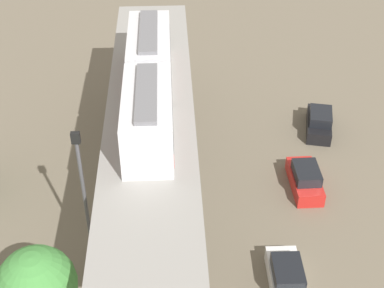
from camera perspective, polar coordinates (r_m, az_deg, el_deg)
name	(u,v)px	position (r m, az deg, el deg)	size (l,w,h in m)	color
ground_plane	(155,194)	(38.86, -3.72, -4.98)	(120.00, 120.00, 0.00)	#706654
viaduct	(151,127)	(35.37, -4.08, 1.69)	(5.20, 28.00, 7.35)	#999691
train	(149,84)	(33.27, -4.33, 6.02)	(2.64, 13.55, 3.24)	silver
parked_car_white	(286,278)	(33.30, 9.37, -12.99)	(1.85, 4.22, 1.76)	white
parked_car_black	(319,122)	(45.15, 12.56, 2.12)	(2.64, 4.49, 1.76)	black
parked_car_red	(305,179)	(39.55, 11.19, -3.44)	(1.87, 4.23, 1.76)	red
tree_mid_lot	(37,286)	(29.33, -15.19, -13.47)	(3.94, 3.94, 5.97)	brown
signal_post	(85,201)	(30.72, -10.58, -5.61)	(0.44, 0.28, 9.95)	#4C4C51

